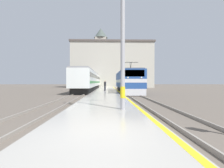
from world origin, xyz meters
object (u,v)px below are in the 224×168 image
Objects in this scene: person_on_platform at (105,85)px; passenger_train at (92,81)px; locomotive_train at (128,82)px; catenary_mast at (125,35)px; clock_tower at (101,55)px.

passenger_train is at bearing 104.37° from person_on_platform.
locomotive_train is 0.38× the size of passenger_train.
catenary_mast is 58.51m from clock_tower.
catenary_mast is (4.60, -31.95, 2.13)m from passenger_train.
catenary_mast is at bearing -81.81° from passenger_train.
clock_tower is (-5.65, 39.56, 10.21)m from locomotive_train.
passenger_train is at bearing -92.71° from clock_tower.
passenger_train is 27.81m from clock_tower.
clock_tower is (1.23, 25.93, 9.98)m from passenger_train.
locomotive_train is 1.89× the size of catenary_mast.
locomotive_train is at bearing -81.87° from clock_tower.
clock_tower is (-2.09, 38.86, 10.83)m from person_on_platform.
locomotive_train is 15.27m from passenger_train.
person_on_platform is at bearing 168.95° from locomotive_train.
person_on_platform is at bearing 93.87° from catenary_mast.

